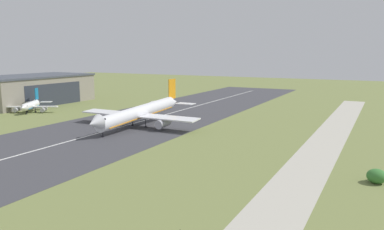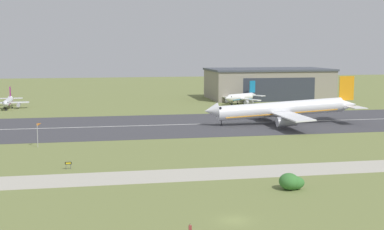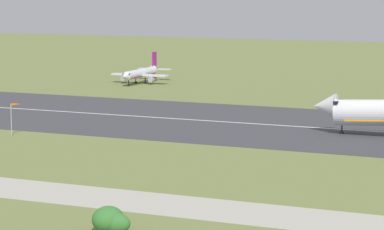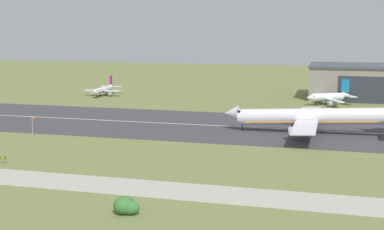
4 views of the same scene
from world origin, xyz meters
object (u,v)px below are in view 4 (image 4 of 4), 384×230
(airplane_parked_centre, at_px, (103,90))
(runway_sign, at_px, (3,159))
(shrub_clump, at_px, (126,206))
(airplane_landing, at_px, (312,117))
(airplane_parked_west, at_px, (328,97))
(windsock_pole, at_px, (35,119))

(airplane_parked_centre, bearing_deg, runway_sign, -76.46)
(shrub_clump, height_order, runway_sign, shrub_clump)
(airplane_landing, height_order, airplane_parked_west, airplane_landing)
(airplane_parked_west, xyz_separation_m, windsock_pole, (-77.65, -86.62, 2.34))
(airplane_parked_centre, bearing_deg, shrub_clump, -64.38)
(airplane_parked_west, bearing_deg, windsock_pole, -131.87)
(windsock_pole, bearing_deg, runway_sign, -73.50)
(airplane_parked_west, relative_size, shrub_clump, 4.75)
(airplane_parked_centre, bearing_deg, airplane_landing, -34.24)
(airplane_landing, distance_m, airplane_parked_west, 61.02)
(airplane_landing, xyz_separation_m, airplane_parked_west, (3.87, 60.87, -1.82))
(airplane_parked_west, distance_m, windsock_pole, 116.35)
(airplane_parked_west, relative_size, airplane_parked_centre, 0.96)
(runway_sign, bearing_deg, airplane_parked_centre, 103.54)
(airplane_landing, relative_size, runway_sign, 33.88)
(airplane_parked_west, distance_m, airplane_parked_centre, 97.78)
(airplane_landing, xyz_separation_m, shrub_clump, (-26.58, -76.43, -3.50))
(airplane_landing, distance_m, airplane_parked_centre, 113.56)
(windsock_pole, bearing_deg, airplane_parked_west, 48.13)
(airplane_landing, xyz_separation_m, airplane_parked_centre, (-93.86, 63.89, -2.10))
(shrub_clump, height_order, windsock_pole, windsock_pole)
(shrub_clump, xyz_separation_m, windsock_pole, (-47.20, 50.69, 4.01))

